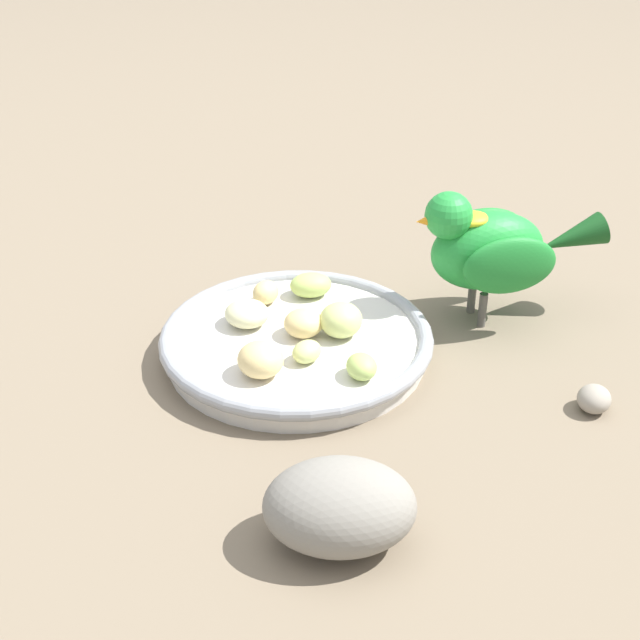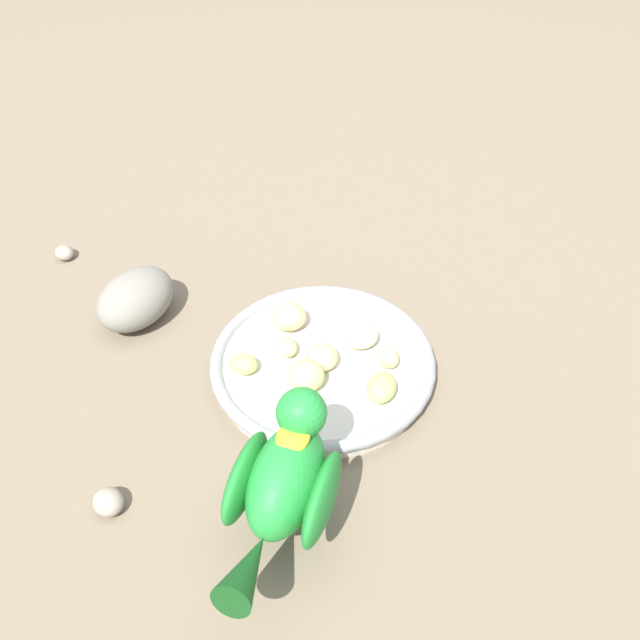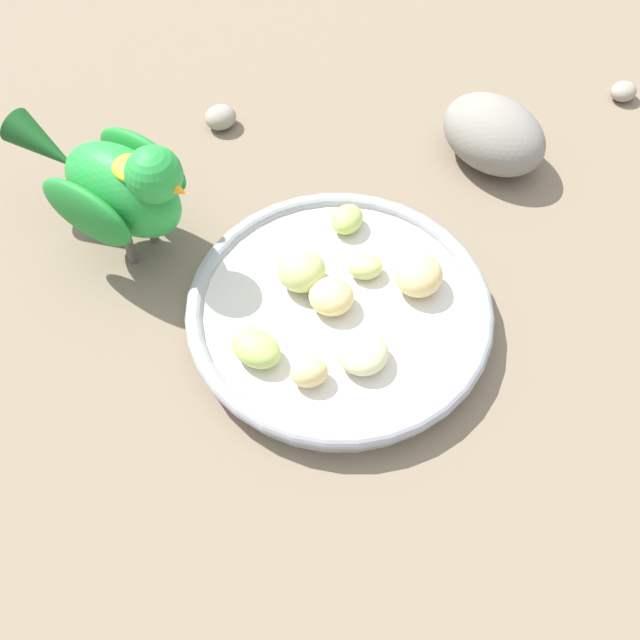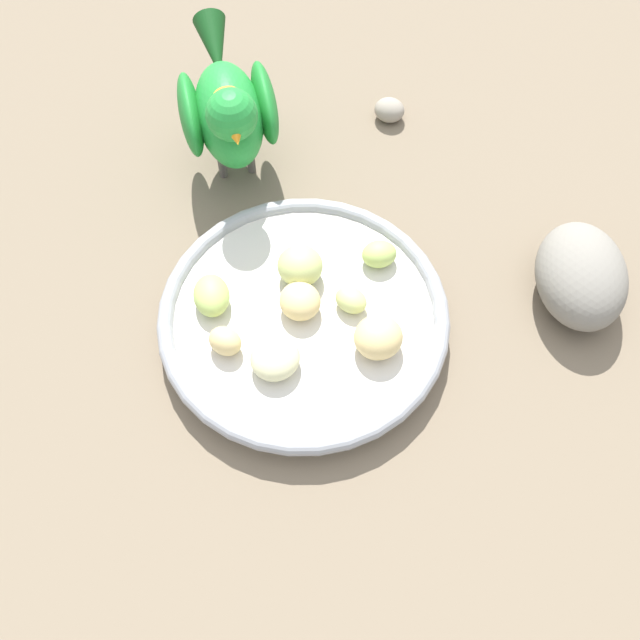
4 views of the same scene
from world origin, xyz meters
TOP-DOWN VIEW (x-y plane):
  - ground_plane at (0.00, 0.00)m, footprint 4.00×4.00m
  - feeding_bowl at (-0.01, -0.03)m, footprint 0.24×0.24m
  - apple_piece_0 at (-0.04, -0.05)m, footprint 0.03×0.03m
  - apple_piece_1 at (0.03, 0.03)m, footprint 0.03×0.02m
  - apple_piece_2 at (-0.08, -0.03)m, footprint 0.05×0.05m
  - apple_piece_3 at (-0.01, 0.02)m, footprint 0.04×0.04m
  - apple_piece_4 at (-0.01, -0.03)m, footprint 0.05×0.05m
  - apple_piece_5 at (0.06, -0.01)m, footprint 0.05×0.05m
  - apple_piece_6 at (-0.04, -0.11)m, footprint 0.04×0.04m
  - apple_piece_7 at (0.01, -0.06)m, footprint 0.04×0.04m
  - parrot at (0.13, -0.15)m, footprint 0.14×0.16m
  - rock_large at (-0.20, -0.16)m, footprint 0.11×0.12m
  - pebble_0 at (0.03, -0.28)m, footprint 0.03×0.03m

SIDE VIEW (x-z plane):
  - ground_plane at x=0.00m, z-range 0.00..0.00m
  - pebble_0 at x=0.03m, z-range 0.00..0.02m
  - feeding_bowl at x=-0.01m, z-range 0.00..0.03m
  - apple_piece_0 at x=-0.04m, z-range 0.02..0.04m
  - apple_piece_6 at x=-0.04m, z-range 0.02..0.04m
  - rock_large at x=-0.20m, z-range 0.00..0.06m
  - apple_piece_1 at x=0.03m, z-range 0.02..0.04m
  - apple_piece_3 at x=-0.01m, z-range 0.02..0.04m
  - apple_piece_5 at x=0.06m, z-range 0.02..0.04m
  - apple_piece_4 at x=-0.01m, z-range 0.02..0.04m
  - apple_piece_2 at x=-0.08m, z-range 0.02..0.05m
  - apple_piece_7 at x=0.01m, z-range 0.02..0.05m
  - parrot at x=0.13m, z-range 0.01..0.14m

